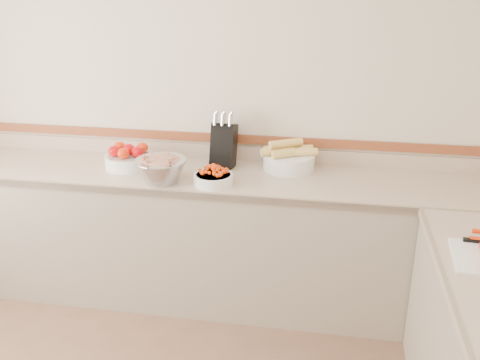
% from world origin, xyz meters
% --- Properties ---
extents(back_wall, '(4.00, 0.00, 4.00)m').
position_xyz_m(back_wall, '(0.00, 2.00, 1.30)').
color(back_wall, beige).
rests_on(back_wall, ground_plane).
extents(counter_back, '(4.00, 0.65, 1.08)m').
position_xyz_m(counter_back, '(0.00, 1.68, 0.45)').
color(counter_back, '#C3A78E').
rests_on(counter_back, ground_plane).
extents(knife_block, '(0.17, 0.20, 0.37)m').
position_xyz_m(knife_block, '(0.15, 1.85, 1.05)').
color(knife_block, black).
rests_on(knife_block, counter_back).
extents(tomato_bowl, '(0.31, 0.31, 0.15)m').
position_xyz_m(tomato_bowl, '(-0.47, 1.72, 0.96)').
color(tomato_bowl, white).
rests_on(tomato_bowl, counter_back).
extents(cherry_tomato_bowl, '(0.24, 0.24, 0.14)m').
position_xyz_m(cherry_tomato_bowl, '(0.16, 1.51, 0.95)').
color(cherry_tomato_bowl, white).
rests_on(cherry_tomato_bowl, counter_back).
extents(corn_bowl, '(0.37, 0.34, 0.20)m').
position_xyz_m(corn_bowl, '(0.58, 1.86, 0.97)').
color(corn_bowl, white).
rests_on(corn_bowl, counter_back).
extents(rhubarb_bowl, '(0.32, 0.32, 0.18)m').
position_xyz_m(rhubarb_bowl, '(-0.16, 1.48, 0.99)').
color(rhubarb_bowl, '#B2B2BA').
rests_on(rhubarb_bowl, counter_back).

